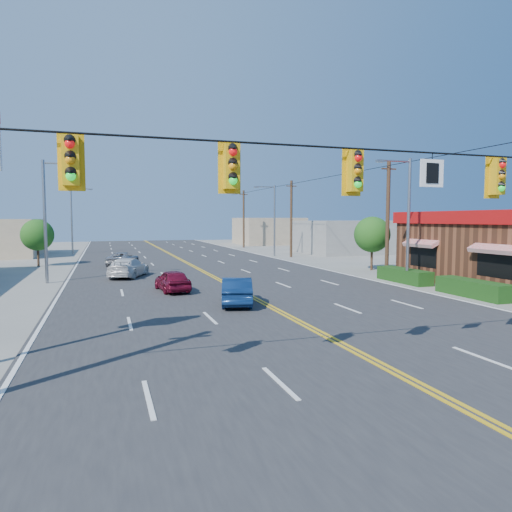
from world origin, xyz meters
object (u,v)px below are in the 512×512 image
object	(u,v)px
signal_span	(390,193)
car_silver	(123,259)
car_magenta	(173,281)
car_white	(128,268)
car_blue	(237,292)

from	to	relation	value
signal_span	car_silver	bearing A→B (deg)	100.18
car_magenta	car_silver	bearing A→B (deg)	-88.31
car_magenta	car_white	bearing A→B (deg)	-80.42
signal_span	car_magenta	size ratio (longest dim) A/B	6.60
car_magenta	car_white	world-z (taller)	car_white
car_magenta	car_blue	bearing A→B (deg)	109.73
signal_span	car_white	xyz separation A→B (m)	(-5.66, 23.22, -4.21)
signal_span	car_silver	world-z (taller)	signal_span
signal_span	car_white	bearing A→B (deg)	103.71
signal_span	car_blue	world-z (taller)	signal_span
car_blue	car_white	world-z (taller)	car_white
signal_span	car_silver	size ratio (longest dim) A/B	5.66
car_magenta	car_white	size ratio (longest dim) A/B	0.79
car_magenta	car_silver	xyz separation A→B (m)	(-2.12, 16.15, -0.03)
car_blue	car_white	distance (m)	13.32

